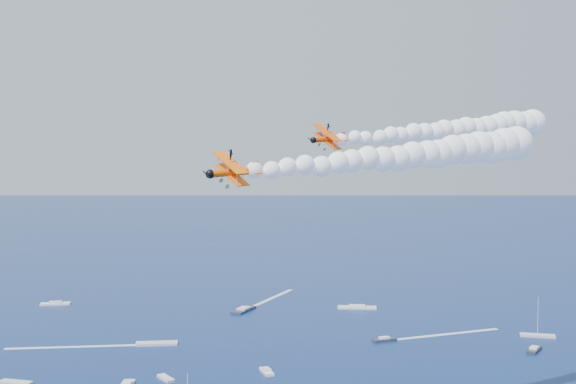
{
  "coord_description": "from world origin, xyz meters",
  "views": [
    {
      "loc": [
        -3.47,
        -87.73,
        57.01
      ],
      "look_at": [
        5.06,
        21.93,
        51.25
      ],
      "focal_mm": 44.59,
      "sensor_mm": 36.0,
      "label": 1
    }
  ],
  "objects": [
    {
      "name": "smoke_trail_trail",
      "position": [
        20.94,
        16.31,
        56.72
      ],
      "size": [
        54.01,
        40.86,
        9.46
      ],
      "primitive_type": null,
      "rotation": [
        0.0,
        0.0,
        3.54
      ],
      "color": "white"
    },
    {
      "name": "biplane_trail",
      "position": [
        -3.36,
        6.0,
        54.74
      ],
      "size": [
        10.41,
        11.71,
        8.04
      ],
      "primitive_type": null,
      "rotation": [
        -0.35,
        0.07,
        3.54
      ],
      "color": "#FF6005"
    },
    {
      "name": "boat_wakes",
      "position": [
        -11.12,
        138.17,
        0.03
      ],
      "size": [
        161.62,
        126.7,
        0.04
      ],
      "color": "white",
      "rests_on": "ground"
    },
    {
      "name": "smoke_trail_lead",
      "position": [
        37.72,
        48.33,
        61.74
      ],
      "size": [
        54.03,
        41.28,
        9.46
      ],
      "primitive_type": null,
      "rotation": [
        0.0,
        0.0,
        3.55
      ],
      "color": "white"
    },
    {
      "name": "spectator_boats",
      "position": [
        -3.24,
        109.56,
        0.35
      ],
      "size": [
        201.65,
        151.35,
        0.7
      ],
      "color": "silver",
      "rests_on": "ground"
    },
    {
      "name": "biplane_lead",
      "position": [
        13.48,
        37.87,
        59.76
      ],
      "size": [
        9.93,
        11.13,
        8.01
      ],
      "primitive_type": null,
      "rotation": [
        -0.43,
        0.07,
        3.55
      ],
      "color": "#FF4C05"
    }
  ]
}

